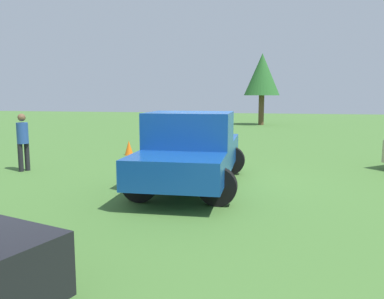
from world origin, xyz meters
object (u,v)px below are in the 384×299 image
(tree_back_left, at_px, (262,75))
(traffic_cone, at_px, (129,148))
(pickup_truck, at_px, (191,149))
(person_bystander, at_px, (23,139))

(tree_back_left, xyz_separation_m, traffic_cone, (-4.11, -16.48, -3.44))
(tree_back_left, relative_size, traffic_cone, 9.63)
(pickup_truck, xyz_separation_m, traffic_cone, (-3.37, 4.52, -0.67))
(pickup_truck, bearing_deg, traffic_cone, 34.51)
(person_bystander, xyz_separation_m, tree_back_left, (5.96, 20.06, 2.76))
(pickup_truck, height_order, tree_back_left, tree_back_left)
(person_bystander, relative_size, tree_back_left, 0.32)
(pickup_truck, distance_m, person_bystander, 5.30)
(pickup_truck, distance_m, tree_back_left, 21.19)
(pickup_truck, distance_m, traffic_cone, 5.68)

